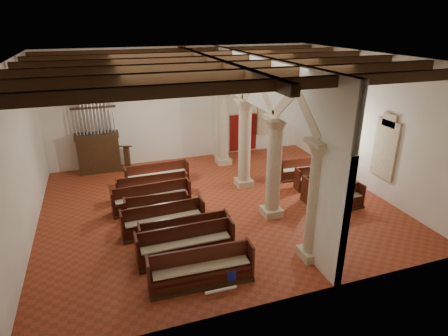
% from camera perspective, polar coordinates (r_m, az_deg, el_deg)
% --- Properties ---
extents(floor, '(14.00, 14.00, 0.00)m').
position_cam_1_polar(floor, '(15.84, -1.06, -5.65)').
color(floor, '#993821').
rests_on(floor, ground).
extents(ceiling, '(14.00, 14.00, 0.00)m').
position_cam_1_polar(ceiling, '(14.08, -1.23, 16.50)').
color(ceiling, black).
rests_on(ceiling, wall_back).
extents(wall_back, '(14.00, 0.02, 6.00)m').
position_cam_1_polar(wall_back, '(20.30, -6.38, 9.52)').
color(wall_back, white).
rests_on(wall_back, floor).
extents(wall_front, '(14.00, 0.02, 6.00)m').
position_cam_1_polar(wall_front, '(9.55, 9.96, -5.50)').
color(wall_front, white).
rests_on(wall_front, floor).
extents(wall_left, '(0.02, 12.00, 6.00)m').
position_cam_1_polar(wall_left, '(14.32, -28.88, 1.49)').
color(wall_left, white).
rests_on(wall_left, floor).
extents(wall_right, '(0.02, 12.00, 6.00)m').
position_cam_1_polar(wall_right, '(18.00, 20.75, 6.61)').
color(wall_right, white).
rests_on(wall_right, floor).
extents(ceiling_beams, '(13.80, 11.80, 0.30)m').
position_cam_1_polar(ceiling_beams, '(14.10, -1.23, 15.78)').
color(ceiling_beams, '#392312').
rests_on(ceiling_beams, wall_back).
extents(arcade, '(0.90, 11.90, 6.00)m').
position_cam_1_polar(arcade, '(15.15, 5.40, 7.44)').
color(arcade, beige).
rests_on(arcade, floor).
extents(window_right_a, '(0.03, 1.00, 2.20)m').
position_cam_1_polar(window_right_a, '(17.13, 23.42, 2.65)').
color(window_right_a, '#306C4F').
rests_on(window_right_a, wall_right).
extents(window_right_b, '(0.03, 1.00, 2.20)m').
position_cam_1_polar(window_right_b, '(20.11, 16.00, 6.33)').
color(window_right_b, '#306C4F').
rests_on(window_right_b, wall_right).
extents(window_back, '(1.00, 0.03, 2.20)m').
position_cam_1_polar(window_back, '(22.05, 6.62, 8.39)').
color(window_back, '#306C4F').
rests_on(window_back, wall_back).
extents(pipe_organ, '(2.10, 0.85, 4.40)m').
position_cam_1_polar(pipe_organ, '(19.79, -18.67, 3.26)').
color(pipe_organ, '#392312').
rests_on(pipe_organ, floor).
extents(lectern, '(0.69, 0.73, 1.43)m').
position_cam_1_polar(lectern, '(19.76, -14.51, 1.29)').
color(lectern, '#3E2513').
rests_on(lectern, floor).
extents(dossal_curtain, '(1.80, 0.07, 2.17)m').
position_cam_1_polar(dossal_curtain, '(21.68, 2.96, 5.44)').
color(dossal_curtain, maroon).
rests_on(dossal_curtain, floor).
extents(processional_banner, '(0.56, 0.71, 2.50)m').
position_cam_1_polar(processional_banner, '(20.69, 7.36, 3.43)').
color(processional_banner, '#392312').
rests_on(processional_banner, floor).
extents(hymnal_box_a, '(0.41, 0.36, 0.36)m').
position_cam_1_polar(hymnal_box_a, '(11.56, 0.78, -15.75)').
color(hymnal_box_a, '#151796').
rests_on(hymnal_box_a, floor).
extents(hymnal_box_b, '(0.33, 0.29, 0.29)m').
position_cam_1_polar(hymnal_box_b, '(12.92, -2.69, -11.41)').
color(hymnal_box_b, '#161B9B').
rests_on(hymnal_box_b, floor).
extents(hymnal_box_c, '(0.38, 0.32, 0.35)m').
position_cam_1_polar(hymnal_box_c, '(14.66, -6.00, -6.99)').
color(hymnal_box_c, navy).
rests_on(hymnal_box_c, floor).
extents(tube_heater_a, '(0.93, 0.11, 0.09)m').
position_cam_1_polar(tube_heater_a, '(11.18, -0.47, -18.09)').
color(tube_heater_a, white).
rests_on(tube_heater_a, floor).
extents(tube_heater_b, '(0.93, 0.23, 0.09)m').
position_cam_1_polar(tube_heater_b, '(12.00, -4.64, -14.95)').
color(tube_heater_b, white).
rests_on(tube_heater_b, floor).
extents(nave_pew_0, '(3.13, 0.87, 1.13)m').
position_cam_1_polar(nave_pew_0, '(11.44, -3.49, -15.67)').
color(nave_pew_0, '#392312').
rests_on(nave_pew_0, floor).
extents(nave_pew_1, '(3.19, 0.80, 1.13)m').
position_cam_1_polar(nave_pew_1, '(12.51, -5.81, -12.06)').
color(nave_pew_1, '#392312').
rests_on(nave_pew_1, floor).
extents(nave_pew_2, '(3.10, 0.70, 1.03)m').
position_cam_1_polar(nave_pew_2, '(13.16, -5.94, -10.36)').
color(nave_pew_2, '#392312').
rests_on(nave_pew_2, floor).
extents(nave_pew_3, '(3.03, 0.85, 1.08)m').
position_cam_1_polar(nave_pew_3, '(13.99, -9.18, -8.33)').
color(nave_pew_3, '#392312').
rests_on(nave_pew_3, floor).
extents(nave_pew_4, '(2.50, 0.75, 0.96)m').
position_cam_1_polar(nave_pew_4, '(14.94, -10.17, -6.45)').
color(nave_pew_4, '#392312').
rests_on(nave_pew_4, floor).
extents(nave_pew_5, '(3.23, 0.90, 1.06)m').
position_cam_1_polar(nave_pew_5, '(15.67, -10.90, -4.96)').
color(nave_pew_5, '#392312').
rests_on(nave_pew_5, floor).
extents(nave_pew_6, '(3.08, 0.67, 0.99)m').
position_cam_1_polar(nave_pew_6, '(16.64, -10.78, -3.37)').
color(nave_pew_6, '#392312').
rests_on(nave_pew_6, floor).
extents(nave_pew_7, '(2.94, 0.81, 1.04)m').
position_cam_1_polar(nave_pew_7, '(17.78, -10.09, -1.54)').
color(nave_pew_7, '#392312').
rests_on(nave_pew_7, floor).
extents(aisle_pew_0, '(1.92, 0.75, 0.99)m').
position_cam_1_polar(aisle_pew_0, '(16.13, 17.48, -4.89)').
color(aisle_pew_0, '#392312').
rests_on(aisle_pew_0, floor).
extents(aisle_pew_1, '(1.94, 0.80, 1.14)m').
position_cam_1_polar(aisle_pew_1, '(16.68, 15.02, -3.46)').
color(aisle_pew_1, '#392312').
rests_on(aisle_pew_1, floor).
extents(aisle_pew_2, '(1.83, 0.79, 1.01)m').
position_cam_1_polar(aisle_pew_2, '(17.72, 13.58, -1.94)').
color(aisle_pew_2, '#392312').
rests_on(aisle_pew_2, floor).
extents(aisle_pew_3, '(1.95, 0.75, 0.96)m').
position_cam_1_polar(aisle_pew_3, '(18.56, 11.17, -0.67)').
color(aisle_pew_3, '#392312').
rests_on(aisle_pew_3, floor).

